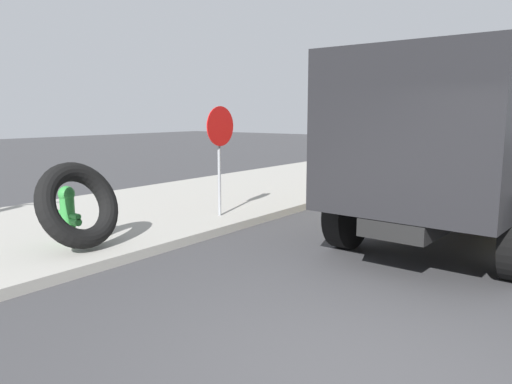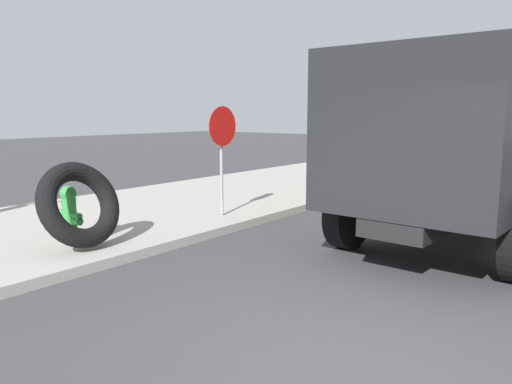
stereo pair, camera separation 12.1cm
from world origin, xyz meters
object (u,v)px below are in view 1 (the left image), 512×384
Objects in this scene: loose_tire at (78,205)px; dump_truck_yellow at (473,144)px; fire_hydrant at (68,212)px; stop_sign at (220,141)px.

loose_tire is 6.60m from dump_truck_yellow.
loose_tire is 0.19× the size of dump_truck_yellow.
fire_hydrant is 0.53m from loose_tire.
stop_sign is at bearing -11.00° from fire_hydrant.
loose_tire is 3.18m from stop_sign.
stop_sign is at bearing -1.70° from loose_tire.
dump_truck_yellow reaches higher than fire_hydrant.
stop_sign is (3.08, -0.09, 0.81)m from loose_tire.
dump_truck_yellow is at bearing -65.11° from stop_sign.
fire_hydrant is 0.42× the size of stop_sign.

